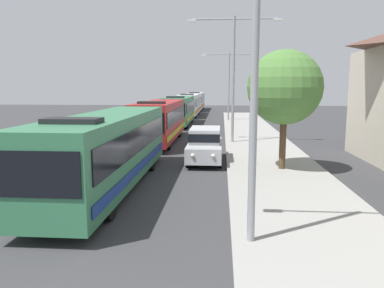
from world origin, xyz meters
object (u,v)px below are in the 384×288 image
at_px(bus_lead, 109,148).
at_px(bus_second_in_line, 160,120).
at_px(white_suv, 205,144).
at_px(streetlamp_far, 229,79).
at_px(bus_fourth_in_line, 189,104).
at_px(bus_rear, 196,101).
at_px(streetlamp_near, 255,47).
at_px(streetlamp_mid, 233,66).
at_px(bus_middle, 179,110).
at_px(roadside_tree, 285,88).

height_order(bus_lead, bus_second_in_line, same).
relative_size(white_suv, streetlamp_far, 0.61).
relative_size(bus_fourth_in_line, white_suv, 2.55).
relative_size(bus_lead, streetlamp_far, 1.54).
relative_size(bus_lead, bus_fourth_in_line, 1.00).
bearing_deg(bus_rear, streetlamp_near, -84.63).
height_order(bus_lead, streetlamp_mid, streetlamp_mid).
relative_size(streetlamp_mid, streetlamp_far, 1.12).
xyz_separation_m(bus_lead, bus_rear, (0.00, 52.09, 0.00)).
distance_m(white_suv, streetlamp_far, 25.29).
bearing_deg(bus_middle, bus_rear, 90.00).
xyz_separation_m(bus_second_in_line, streetlamp_mid, (5.40, -0.26, 3.90)).
bearing_deg(streetlamp_mid, roadside_tree, -76.20).
height_order(bus_rear, roadside_tree, roadside_tree).
bearing_deg(white_suv, bus_lead, -122.86).
distance_m(bus_lead, white_suv, 6.85).
height_order(bus_fourth_in_line, streetlamp_mid, streetlamp_mid).
bearing_deg(roadside_tree, streetlamp_far, 94.67).
bearing_deg(bus_fourth_in_line, white_suv, -83.61).
bearing_deg(bus_second_in_line, streetlamp_far, 73.08).
xyz_separation_m(bus_second_in_line, bus_rear, (0.00, 39.20, 0.00)).
bearing_deg(bus_rear, streetlamp_mid, -82.21).
xyz_separation_m(white_suv, streetlamp_far, (1.70, 24.91, 4.04)).
xyz_separation_m(bus_fourth_in_line, streetlamp_near, (5.40, -44.10, 3.45)).
xyz_separation_m(bus_middle, bus_fourth_in_line, (0.00, 12.92, 0.00)).
distance_m(bus_middle, white_suv, 20.43).
height_order(bus_middle, roadside_tree, roadside_tree).
bearing_deg(bus_lead, bus_fourth_in_line, 90.00).
bearing_deg(streetlamp_mid, bus_middle, 112.28).
height_order(bus_second_in_line, bus_middle, same).
bearing_deg(bus_middle, streetlamp_near, -80.18).
height_order(bus_fourth_in_line, roadside_tree, roadside_tree).
distance_m(bus_lead, roadside_tree, 8.78).
bearing_deg(roadside_tree, white_suv, 152.06).
bearing_deg(streetlamp_mid, streetlamp_near, -90.00).
height_order(bus_second_in_line, streetlamp_near, streetlamp_near).
height_order(bus_second_in_line, streetlamp_far, streetlamp_far).
distance_m(bus_rear, white_suv, 46.52).
bearing_deg(bus_middle, roadside_tree, -71.05).
xyz_separation_m(bus_rear, streetlamp_far, (5.40, -21.46, 3.39)).
height_order(bus_middle, bus_fourth_in_line, same).
bearing_deg(bus_lead, streetlamp_far, 80.01).
xyz_separation_m(streetlamp_near, streetlamp_far, (0.00, 36.00, -0.06)).
xyz_separation_m(streetlamp_near, roadside_tree, (2.20, 9.03, -1.02)).
distance_m(bus_fourth_in_line, streetlamp_mid, 26.93).
height_order(streetlamp_mid, streetlamp_far, streetlamp_mid).
relative_size(bus_rear, roadside_tree, 2.13).
distance_m(bus_second_in_line, streetlamp_mid, 6.67).
distance_m(streetlamp_far, roadside_tree, 27.09).
relative_size(bus_second_in_line, roadside_tree, 1.90).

